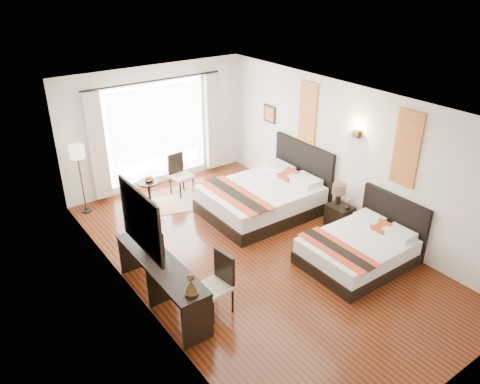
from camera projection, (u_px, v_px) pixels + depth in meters
floor at (255, 254)px, 8.57m from camera, size 4.50×7.50×0.01m
ceiling at (257, 105)px, 7.33m from camera, size 4.50×7.50×0.02m
wall_headboard at (347, 156)px, 9.12m from camera, size 0.01×7.50×2.80m
wall_desk at (133, 224)px, 6.77m from camera, size 0.01×7.50×2.80m
wall_window at (156, 127)px, 10.67m from camera, size 4.50×0.01×2.80m
wall_entry at (460, 302)px, 5.22m from camera, size 4.50×0.01×2.80m
window_glass at (157, 132)px, 10.70m from camera, size 2.40×0.02×2.20m
sheer_curtain at (158, 132)px, 10.66m from camera, size 2.30×0.02×2.10m
drape_left at (97, 147)px, 9.88m from camera, size 0.35×0.14×2.35m
drape_right at (213, 122)px, 11.39m from camera, size 0.35×0.14×2.35m
art_panel_near at (407, 149)px, 7.93m from camera, size 0.03×0.50×1.35m
art_panel_far at (308, 114)px, 9.71m from camera, size 0.03×0.50×1.35m
wall_sconce at (357, 134)px, 8.70m from camera, size 0.10×0.14×0.14m
mirror_frame at (141, 221)px, 6.55m from camera, size 0.04×1.25×0.95m
mirror_glass at (142, 220)px, 6.56m from camera, size 0.01×1.12×0.82m
bed_near at (361, 248)px, 8.22m from camera, size 1.88×1.47×1.06m
bed_far at (264, 197)px, 9.85m from camera, size 2.35×1.83×1.33m
nightstand at (339, 216)px, 9.33m from camera, size 0.39×0.49×0.47m
table_lamp at (339, 190)px, 9.12m from camera, size 0.27×0.27×0.42m
vase at (348, 204)px, 9.08m from camera, size 0.15×0.15×0.14m
console_desk at (162, 282)px, 7.19m from camera, size 0.50×2.20×0.76m
television at (148, 238)px, 7.24m from camera, size 0.13×0.71×0.41m
bronze_figurine at (191, 286)px, 6.27m from camera, size 0.21×0.21×0.29m
desk_chair at (216, 295)px, 7.05m from camera, size 0.50×0.50×0.97m
floor_lamp at (77, 156)px, 9.43m from camera, size 0.30×0.30×1.50m
side_table at (149, 193)px, 10.19m from camera, size 0.47×0.47×0.54m
fruit_bowl at (149, 180)px, 10.08m from camera, size 0.24×0.24×0.05m
window_chair at (181, 182)px, 10.66m from camera, size 0.49×0.49×0.93m
jute_rug at (177, 204)px, 10.30m from camera, size 1.47×1.19×0.01m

